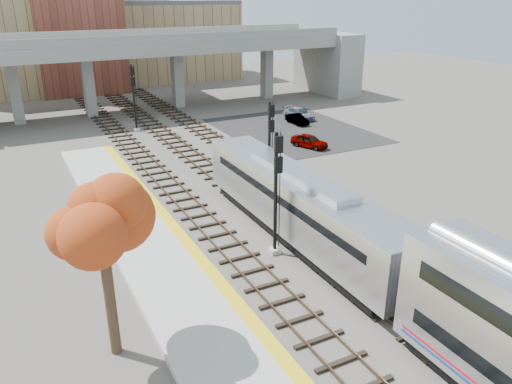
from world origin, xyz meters
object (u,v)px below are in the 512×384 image
car_b (297,119)px  car_c (299,114)px  locomotive (298,204)px  signal_mast_mid (270,150)px  car_a (309,141)px  signal_mast_near (276,196)px  tree (99,216)px  signal_mast_far (134,99)px

car_b → car_c: car_c is taller
car_b → locomotive: bearing=-123.4°
signal_mast_mid → car_a: 12.67m
signal_mast_near → signal_mast_mid: 9.16m
signal_mast_near → tree: bearing=-156.9°
locomotive → car_b: (14.77, 23.90, -1.69)m
signal_mast_far → locomotive: bearing=-85.9°
locomotive → tree: 13.80m
signal_mast_near → car_c: (18.37, 26.88, -2.89)m
signal_mast_near → car_a: size_ratio=1.93×
signal_mast_mid → tree: tree is taller
signal_mast_far → tree: bearing=-106.2°
signal_mast_mid → signal_mast_far: 22.40m
signal_mast_far → car_b: (16.87, -5.29, -2.88)m
signal_mast_near → car_b: size_ratio=2.13×
tree → locomotive: bearing=23.6°
tree → car_c: (28.38, 31.15, -5.57)m
signal_mast_far → car_c: 18.87m
signal_mast_far → tree: size_ratio=0.83×
signal_mast_mid → car_a: bearing=43.2°
signal_mast_mid → tree: size_ratio=0.81×
signal_mast_mid → car_b: signal_mast_mid is taller
signal_mast_far → car_a: bearing=-45.9°
locomotive → car_c: 30.60m
locomotive → signal_mast_mid: size_ratio=2.79×
car_a → car_c: car_c is taller
signal_mast_near → car_a: signal_mast_near is taller
tree → car_b: (26.88, 29.19, -5.65)m
signal_mast_near → signal_mast_far: bearing=90.0°
signal_mast_far → signal_mast_near: bearing=-90.0°
signal_mast_near → locomotive: bearing=25.9°
signal_mast_near → signal_mast_mid: bearing=63.4°
tree → car_c: size_ratio=1.93×
locomotive → tree: tree is taller
tree → car_b: tree is taller
signal_mast_near → car_a: bearing=51.8°
signal_mast_near → signal_mast_mid: signal_mast_near is taller
signal_mast_mid → car_a: size_ratio=1.85×
locomotive → tree: bearing=-156.4°
signal_mast_far → car_c: signal_mast_far is taller
signal_mast_mid → tree: (-14.11, -12.45, 2.90)m
car_a → signal_mast_far: bearing=110.8°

